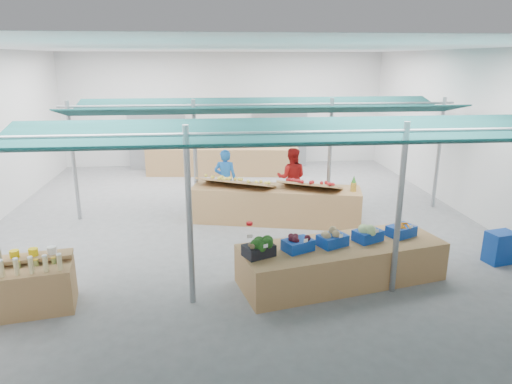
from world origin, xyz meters
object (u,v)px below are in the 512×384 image
at_px(crate_stack, 500,247).
at_px(vendor_left, 225,180).
at_px(fruit_counter, 275,205).
at_px(bottle_shelf, 19,287).
at_px(veg_counter, 341,262).
at_px(vendor_right, 292,178).

height_order(crate_stack, vendor_left, vendor_left).
bearing_deg(fruit_counter, bottle_shelf, -128.10).
relative_size(veg_counter, fruit_counter, 0.90).
relative_size(veg_counter, vendor_right, 2.25).
relative_size(fruit_counter, vendor_left, 2.50).
xyz_separation_m(veg_counter, crate_stack, (3.39, 0.43, -0.04)).
height_order(bottle_shelf, veg_counter, bottle_shelf).
height_order(bottle_shelf, vendor_right, vendor_right).
height_order(veg_counter, fruit_counter, fruit_counter).
bearing_deg(crate_stack, fruit_counter, 145.29).
bearing_deg(vendor_right, fruit_counter, 75.02).
xyz_separation_m(crate_stack, vendor_right, (-3.53, 3.96, 0.51)).
xyz_separation_m(veg_counter, vendor_right, (-0.14, 4.39, 0.47)).
relative_size(veg_counter, crate_stack, 5.79).
distance_m(bottle_shelf, crate_stack, 8.93).
height_order(vendor_left, vendor_right, same).
height_order(fruit_counter, crate_stack, fruit_counter).
bearing_deg(vendor_left, bottle_shelf, 67.40).
bearing_deg(fruit_counter, veg_counter, -63.73).
bearing_deg(crate_stack, veg_counter, -172.81).
bearing_deg(fruit_counter, vendor_right, 75.02).
distance_m(fruit_counter, crate_stack, 5.03).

